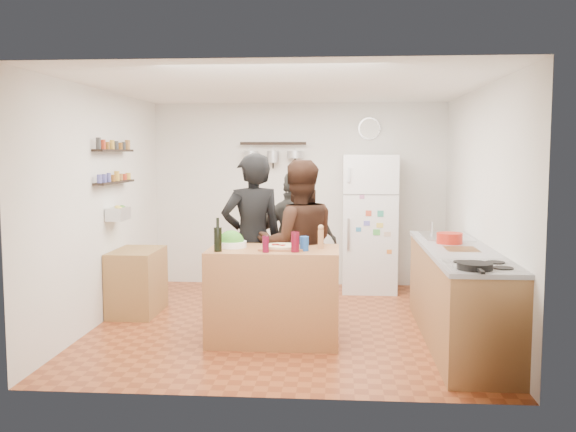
# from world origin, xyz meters

# --- Properties ---
(room_shell) EXTENTS (4.20, 4.20, 4.20)m
(room_shell) POSITION_xyz_m (0.00, 0.39, 1.25)
(room_shell) COLOR brown
(room_shell) RESTS_ON ground
(prep_island) EXTENTS (1.25, 0.72, 0.91)m
(prep_island) POSITION_xyz_m (-0.08, -0.65, 0.46)
(prep_island) COLOR #9D6439
(prep_island) RESTS_ON floor
(pizza_board) EXTENTS (0.42, 0.34, 0.02)m
(pizza_board) POSITION_xyz_m (-0.00, -0.67, 0.92)
(pizza_board) COLOR #945835
(pizza_board) RESTS_ON prep_island
(pizza) EXTENTS (0.34, 0.34, 0.02)m
(pizza) POSITION_xyz_m (-0.00, -0.67, 0.94)
(pizza) COLOR beige
(pizza) RESTS_ON pizza_board
(salad_bowl) EXTENTS (0.30, 0.30, 0.06)m
(salad_bowl) POSITION_xyz_m (-0.50, -0.60, 0.94)
(salad_bowl) COLOR white
(salad_bowl) RESTS_ON prep_island
(wine_bottle) EXTENTS (0.07, 0.07, 0.23)m
(wine_bottle) POSITION_xyz_m (-0.58, -0.87, 1.02)
(wine_bottle) COLOR black
(wine_bottle) RESTS_ON prep_island
(wine_glass_near) EXTENTS (0.06, 0.06, 0.15)m
(wine_glass_near) POSITION_xyz_m (-0.13, -0.89, 0.99)
(wine_glass_near) COLOR #57071E
(wine_glass_near) RESTS_ON prep_island
(wine_glass_far) EXTENTS (0.08, 0.08, 0.19)m
(wine_glass_far) POSITION_xyz_m (0.14, -0.85, 1.00)
(wine_glass_far) COLOR #580718
(wine_glass_far) RESTS_ON prep_island
(pepper_mill) EXTENTS (0.06, 0.06, 0.18)m
(pepper_mill) POSITION_xyz_m (0.37, -0.60, 1.00)
(pepper_mill) COLOR #AE7748
(pepper_mill) RESTS_ON prep_island
(salt_canister) EXTENTS (0.08, 0.08, 0.14)m
(salt_canister) POSITION_xyz_m (0.22, -0.77, 0.98)
(salt_canister) COLOR #1A4591
(salt_canister) RESTS_ON prep_island
(person_left) EXTENTS (0.79, 0.67, 1.82)m
(person_left) POSITION_xyz_m (-0.36, -0.09, 0.91)
(person_left) COLOR black
(person_left) RESTS_ON floor
(person_center) EXTENTS (0.97, 0.82, 1.75)m
(person_center) POSITION_xyz_m (0.13, -0.16, 0.88)
(person_center) COLOR black
(person_center) RESTS_ON floor
(person_back) EXTENTS (0.96, 0.43, 1.62)m
(person_back) POSITION_xyz_m (0.06, 0.35, 0.81)
(person_back) COLOR #2C2A27
(person_back) RESTS_ON floor
(counter_run) EXTENTS (0.63, 2.63, 0.90)m
(counter_run) POSITION_xyz_m (1.70, -0.55, 0.45)
(counter_run) COLOR #9E7042
(counter_run) RESTS_ON floor
(stove_top) EXTENTS (0.60, 0.62, 0.02)m
(stove_top) POSITION_xyz_m (1.70, -1.50, 0.91)
(stove_top) COLOR white
(stove_top) RESTS_ON counter_run
(skillet) EXTENTS (0.27, 0.27, 0.05)m
(skillet) POSITION_xyz_m (1.60, -1.68, 0.95)
(skillet) COLOR black
(skillet) RESTS_ON stove_top
(sink) EXTENTS (0.50, 0.80, 0.03)m
(sink) POSITION_xyz_m (1.70, 0.30, 0.92)
(sink) COLOR silver
(sink) RESTS_ON counter_run
(cutting_board) EXTENTS (0.30, 0.40, 0.02)m
(cutting_board) POSITION_xyz_m (1.70, -0.61, 0.91)
(cutting_board) COLOR brown
(cutting_board) RESTS_ON counter_run
(red_bowl) EXTENTS (0.26, 0.26, 0.11)m
(red_bowl) POSITION_xyz_m (1.65, -0.25, 0.97)
(red_bowl) COLOR #B42114
(red_bowl) RESTS_ON counter_run
(fridge) EXTENTS (0.70, 0.68, 1.80)m
(fridge) POSITION_xyz_m (0.95, 1.75, 0.90)
(fridge) COLOR white
(fridge) RESTS_ON floor
(wall_clock) EXTENTS (0.30, 0.03, 0.30)m
(wall_clock) POSITION_xyz_m (0.95, 2.08, 2.15)
(wall_clock) COLOR silver
(wall_clock) RESTS_ON back_wall
(spice_shelf_lower) EXTENTS (0.12, 1.00, 0.02)m
(spice_shelf_lower) POSITION_xyz_m (-1.93, 0.20, 1.50)
(spice_shelf_lower) COLOR black
(spice_shelf_lower) RESTS_ON left_wall
(spice_shelf_upper) EXTENTS (0.12, 1.00, 0.02)m
(spice_shelf_upper) POSITION_xyz_m (-1.93, 0.20, 1.85)
(spice_shelf_upper) COLOR black
(spice_shelf_upper) RESTS_ON left_wall
(produce_basket) EXTENTS (0.18, 0.35, 0.14)m
(produce_basket) POSITION_xyz_m (-1.90, 0.20, 1.15)
(produce_basket) COLOR silver
(produce_basket) RESTS_ON left_wall
(side_table) EXTENTS (0.50, 0.80, 0.73)m
(side_table) POSITION_xyz_m (-1.74, 0.32, 0.36)
(side_table) COLOR olive
(side_table) RESTS_ON floor
(pot_rack) EXTENTS (0.90, 0.04, 0.04)m
(pot_rack) POSITION_xyz_m (-0.35, 2.00, 1.95)
(pot_rack) COLOR black
(pot_rack) RESTS_ON back_wall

